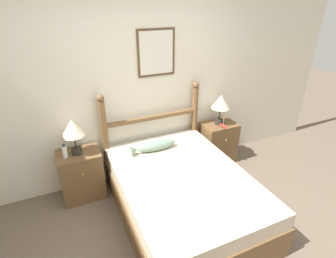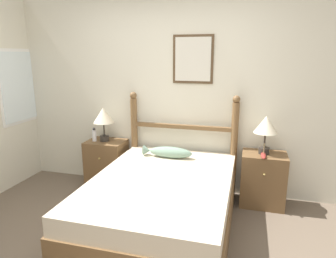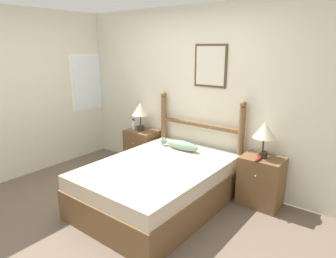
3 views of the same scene
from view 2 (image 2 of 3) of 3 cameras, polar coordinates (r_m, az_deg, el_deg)
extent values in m
cube|color=beige|center=(3.93, 0.60, 6.64)|extent=(6.40, 0.06, 2.55)
cube|color=#4C3823|center=(3.80, 4.78, 13.09)|extent=(0.50, 0.02, 0.59)
cube|color=beige|center=(3.78, 4.75, 13.09)|extent=(0.44, 0.01, 0.53)
cube|color=white|center=(4.74, -25.62, 7.42)|extent=(0.01, 0.95, 1.02)
cube|color=white|center=(4.74, -25.55, 7.42)|extent=(0.01, 0.87, 0.94)
cube|color=brown|center=(3.25, -1.16, -15.36)|extent=(1.41, 1.97, 0.38)
cube|color=beige|center=(3.12, -1.18, -10.87)|extent=(1.37, 1.93, 0.18)
cylinder|color=brown|center=(4.11, -6.37, -2.64)|extent=(0.09, 0.09, 1.22)
sphere|color=brown|center=(3.97, -6.63, 6.37)|extent=(0.09, 0.09, 0.09)
cylinder|color=brown|center=(3.84, 12.39, -4.07)|extent=(0.09, 0.09, 1.22)
sphere|color=brown|center=(3.69, 12.91, 5.54)|extent=(0.09, 0.09, 0.09)
cube|color=brown|center=(3.85, 2.73, 0.44)|extent=(1.32, 0.06, 0.05)
cube|color=brown|center=(4.23, -11.57, -6.45)|extent=(0.51, 0.38, 0.65)
sphere|color=tan|center=(4.01, -12.97, -5.51)|extent=(0.02, 0.02, 0.02)
cube|color=brown|center=(3.82, 17.59, -9.12)|extent=(0.51, 0.38, 0.65)
sphere|color=tan|center=(3.57, 17.87, -8.28)|extent=(0.02, 0.02, 0.02)
cylinder|color=#2D2823|center=(4.11, -11.99, -1.76)|extent=(0.12, 0.12, 0.07)
cylinder|color=#2D2823|center=(4.08, -12.08, -0.04)|extent=(0.02, 0.02, 0.18)
cone|color=beige|center=(4.04, -12.22, 2.57)|extent=(0.27, 0.27, 0.20)
cylinder|color=#2D2823|center=(3.69, 17.80, -3.95)|extent=(0.12, 0.12, 0.07)
cylinder|color=#2D2823|center=(3.66, 17.95, -2.06)|extent=(0.02, 0.02, 0.18)
cone|color=beige|center=(3.61, 18.17, 0.84)|extent=(0.27, 0.27, 0.20)
cylinder|color=white|center=(4.14, -13.86, -1.23)|extent=(0.06, 0.06, 0.15)
sphere|color=#333338|center=(4.12, -13.93, -0.01)|extent=(0.04, 0.04, 0.04)
ellipsoid|color=maroon|center=(3.58, 17.72, -4.82)|extent=(0.06, 0.23, 0.04)
cylinder|color=#997F56|center=(3.56, 17.82, -3.60)|extent=(0.01, 0.01, 0.12)
ellipsoid|color=gray|center=(3.63, 0.49, -4.46)|extent=(0.53, 0.15, 0.14)
cone|color=gray|center=(3.72, -4.02, -4.06)|extent=(0.09, 0.12, 0.12)
camera|label=1|loc=(2.10, -62.13, 22.64)|focal=28.00mm
camera|label=3|loc=(1.45, 105.32, 4.29)|focal=32.00mm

